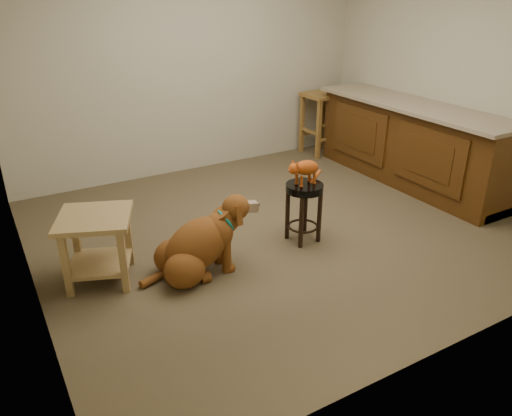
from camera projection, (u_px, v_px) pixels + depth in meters
floor at (283, 228)px, 4.85m from camera, size 4.50×4.00×0.01m
room_shell at (288, 48)px, 4.15m from camera, size 4.54×4.04×2.62m
cabinet_run at (411, 146)px, 5.79m from camera, size 0.70×2.56×0.94m
padded_stool at (304, 201)px, 4.47m from camera, size 0.34×0.34×0.55m
wood_stool at (321, 122)px, 6.78m from camera, size 0.47×0.47×0.83m
side_table at (97, 238)px, 3.87m from camera, size 0.71×0.71×0.56m
golden_retriever at (198, 246)px, 4.00m from camera, size 1.06×0.53×0.67m
tabby_kitten at (304, 169)px, 4.34m from camera, size 0.43×0.17×0.27m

